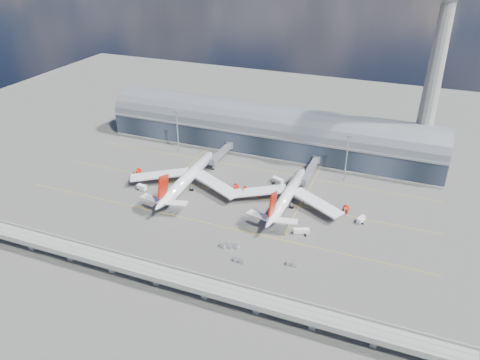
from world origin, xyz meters
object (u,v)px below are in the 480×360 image
at_px(service_truck_2, 301,231).
at_px(service_truck_3, 361,220).
at_px(floodlight_mast_left, 177,130).
at_px(airliner_right, 287,196).
at_px(service_truck_5, 278,181).
at_px(cargo_train_0, 239,260).
at_px(cargo_train_1, 230,245).
at_px(service_truck_0, 174,195).
at_px(cargo_train_2, 292,264).
at_px(service_truck_1, 142,187).
at_px(service_truck_4, 310,200).
at_px(floodlight_mast_right, 347,157).
at_px(airliner_left, 187,178).
at_px(control_tower, 434,78).

distance_m(service_truck_2, service_truck_3, 29.84).
height_order(floodlight_mast_left, airliner_right, floodlight_mast_left).
bearing_deg(service_truck_5, cargo_train_0, -149.50).
relative_size(service_truck_5, cargo_train_1, 0.84).
bearing_deg(cargo_train_0, service_truck_0, 43.11).
relative_size(service_truck_3, cargo_train_1, 0.66).
xyz_separation_m(service_truck_2, cargo_train_0, (-17.96, -28.76, -0.42)).
distance_m(airliner_right, service_truck_3, 36.08).
relative_size(floodlight_mast_left, cargo_train_2, 5.47).
bearing_deg(cargo_train_1, airliner_right, 0.33).
xyz_separation_m(floodlight_mast_left, service_truck_3, (114.76, -38.14, -12.35)).
bearing_deg(cargo_train_1, service_truck_0, 73.02).
bearing_deg(service_truck_1, service_truck_2, -88.73).
xyz_separation_m(service_truck_5, cargo_train_1, (-1.85, -61.20, -0.66)).
height_order(service_truck_0, service_truck_3, service_truck_0).
xyz_separation_m(airliner_right, service_truck_4, (9.78, 6.31, -3.47)).
height_order(floodlight_mast_right, airliner_left, floodlight_mast_right).
xyz_separation_m(service_truck_0, service_truck_5, (43.91, 32.99, -0.05)).
relative_size(service_truck_1, cargo_train_2, 1.09).
bearing_deg(service_truck_3, cargo_train_1, -120.68).
xyz_separation_m(floodlight_mast_right, service_truck_1, (-94.79, -49.44, -12.21)).
xyz_separation_m(floodlight_mast_right, service_truck_2, (-8.14, -57.27, -12.33)).
bearing_deg(control_tower, cargo_train_0, -118.19).
height_order(control_tower, floodlight_mast_left, control_tower).
bearing_deg(cargo_train_1, cargo_train_2, -77.28).
bearing_deg(service_truck_3, floodlight_mast_right, 130.72).
xyz_separation_m(service_truck_2, service_truck_3, (22.90, 19.13, -0.02)).
height_order(service_truck_4, cargo_train_1, service_truck_4).
bearing_deg(service_truck_3, service_truck_1, -154.55).
height_order(floodlight_mast_left, service_truck_4, floodlight_mast_left).
height_order(floodlight_mast_left, cargo_train_0, floodlight_mast_left).
bearing_deg(service_truck_5, floodlight_mast_left, 101.73).
height_order(service_truck_5, cargo_train_0, service_truck_5).
relative_size(service_truck_2, cargo_train_1, 0.85).
distance_m(floodlight_mast_left, service_truck_4, 94.39).
bearing_deg(service_truck_4, cargo_train_1, -96.91).
bearing_deg(service_truck_4, control_tower, 69.17).
xyz_separation_m(airliner_right, cargo_train_0, (-5.03, -49.79, -4.20)).
bearing_deg(service_truck_0, service_truck_3, 6.65).
relative_size(service_truck_2, cargo_train_0, 1.38).
bearing_deg(floodlight_mast_left, cargo_train_1, -49.71).
bearing_deg(floodlight_mast_left, service_truck_3, -18.38).
height_order(cargo_train_0, cargo_train_1, cargo_train_1).
bearing_deg(cargo_train_2, service_truck_5, 19.53).
height_order(airliner_left, service_truck_0, airliner_left).
relative_size(floodlight_mast_left, service_truck_2, 3.61).
bearing_deg(cargo_train_2, airliner_left, 56.04).
height_order(service_truck_3, cargo_train_1, service_truck_3).
height_order(service_truck_3, service_truck_5, service_truck_5).
height_order(floodlight_mast_right, cargo_train_1, floodlight_mast_right).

